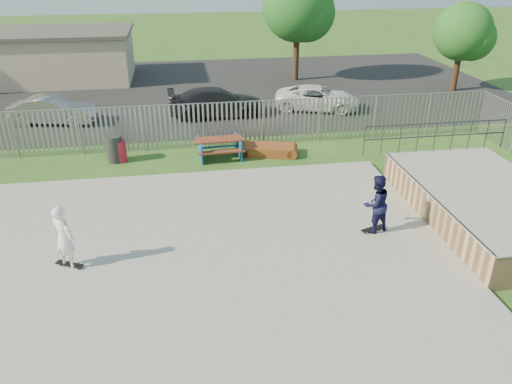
{
  "coord_description": "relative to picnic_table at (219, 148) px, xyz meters",
  "views": [
    {
      "loc": [
        0.02,
        -11.8,
        7.98
      ],
      "look_at": [
        2.2,
        2.0,
        1.1
      ],
      "focal_mm": 35.0,
      "sensor_mm": 36.0,
      "label": 1
    }
  ],
  "objects": [
    {
      "name": "picnic_table",
      "position": [
        0.0,
        0.0,
        0.0
      ],
      "size": [
        2.03,
        1.7,
        0.82
      ],
      "rotation": [
        0.0,
        0.0,
        0.06
      ],
      "color": "brown",
      "rests_on": "ground"
    },
    {
      "name": "fence",
      "position": [
        -0.55,
        -3.19,
        0.58
      ],
      "size": [
        26.04,
        16.02,
        2.0
      ],
      "color": "gray",
      "rests_on": "ground"
    },
    {
      "name": "concrete_slab",
      "position": [
        -1.55,
        -7.77,
        -0.34
      ],
      "size": [
        15.0,
        12.0,
        0.15
      ],
      "primitive_type": "cube",
      "color": "#999994",
      "rests_on": "ground"
    },
    {
      "name": "ground",
      "position": [
        -1.55,
        -7.77,
        -0.42
      ],
      "size": [
        120.0,
        120.0,
        0.0
      ],
      "primitive_type": "plane",
      "color": "#2F571E",
      "rests_on": "ground"
    },
    {
      "name": "quarter_pipe",
      "position": [
        7.94,
        -6.73,
        0.14
      ],
      "size": [
        5.5,
        7.05,
        2.19
      ],
      "color": "tan",
      "rests_on": "ground"
    },
    {
      "name": "trash_bin_grey",
      "position": [
        -4.28,
        0.2,
        0.14
      ],
      "size": [
        0.66,
        0.66,
        1.11
      ],
      "primitive_type": "cylinder",
      "color": "#27272A",
      "rests_on": "ground"
    },
    {
      "name": "skateboard_b",
      "position": [
        -4.8,
        -7.6,
        -0.23
      ],
      "size": [
        0.8,
        0.54,
        0.08
      ],
      "rotation": [
        0.0,
        0.0,
        -0.47
      ],
      "color": "black",
      "rests_on": "concrete_slab"
    },
    {
      "name": "skater_white",
      "position": [
        -4.8,
        -7.6,
        0.65
      ],
      "size": [
        0.8,
        0.75,
        1.84
      ],
      "primitive_type": "imported",
      "rotation": [
        0.0,
        0.0,
        2.5
      ],
      "color": "white",
      "rests_on": "concrete_slab"
    },
    {
      "name": "car_dark",
      "position": [
        0.4,
        5.7,
        0.32
      ],
      "size": [
        5.06,
        2.25,
        1.44
      ],
      "primitive_type": "imported",
      "rotation": [
        0.0,
        0.0,
        1.62
      ],
      "color": "black",
      "rests_on": "parking_lot"
    },
    {
      "name": "tree_mid",
      "position": [
        6.22,
        12.77,
        4.26
      ],
      "size": [
        4.5,
        4.5,
        6.94
      ],
      "color": "#432C1A",
      "rests_on": "ground"
    },
    {
      "name": "skater_navy",
      "position": [
        4.07,
        -7.07,
        0.65
      ],
      "size": [
        1.07,
        0.95,
        1.84
      ],
      "primitive_type": "imported",
      "rotation": [
        0.0,
        0.0,
        3.47
      ],
      "color": "#121239",
      "rests_on": "concrete_slab"
    },
    {
      "name": "funbox",
      "position": [
        2.09,
        -0.04,
        -0.21
      ],
      "size": [
        2.25,
        1.51,
        0.41
      ],
      "rotation": [
        0.0,
        0.0,
        -0.25
      ],
      "color": "brown",
      "rests_on": "ground"
    },
    {
      "name": "skateboard_a",
      "position": [
        4.07,
        -7.07,
        -0.23
      ],
      "size": [
        0.82,
        0.45,
        0.08
      ],
      "rotation": [
        0.0,
        0.0,
        0.33
      ],
      "color": "black",
      "rests_on": "concrete_slab"
    },
    {
      "name": "car_white",
      "position": [
        5.89,
        5.98,
        0.23
      ],
      "size": [
        4.96,
        3.39,
        1.26
      ],
      "primitive_type": "imported",
      "rotation": [
        0.0,
        0.0,
        1.26
      ],
      "color": "white",
      "rests_on": "parking_lot"
    },
    {
      "name": "tree_right",
      "position": [
        15.24,
        8.58,
        3.08
      ],
      "size": [
        3.37,
        3.37,
        5.2
      ],
      "color": "#3C2518",
      "rests_on": "ground"
    },
    {
      "name": "building",
      "position": [
        -9.55,
        15.23,
        1.19
      ],
      "size": [
        10.4,
        6.4,
        3.2
      ],
      "color": "#B9A68E",
      "rests_on": "ground"
    },
    {
      "name": "trash_bin_red",
      "position": [
        -4.07,
        0.16,
        0.03
      ],
      "size": [
        0.53,
        0.53,
        0.89
      ],
      "primitive_type": "cylinder",
      "color": "#A7192D",
      "rests_on": "ground"
    },
    {
      "name": "car_silver",
      "position": [
        -7.74,
        5.73,
        0.28
      ],
      "size": [
        4.34,
        2.18,
        1.37
      ],
      "primitive_type": "imported",
      "rotation": [
        0.0,
        0.0,
        1.39
      ],
      "color": "#9D9DA1",
      "rests_on": "parking_lot"
    },
    {
      "name": "parking_lot",
      "position": [
        -1.55,
        11.23,
        -0.41
      ],
      "size": [
        40.0,
        18.0,
        0.02
      ],
      "primitive_type": "cube",
      "color": "black",
      "rests_on": "ground"
    }
  ]
}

